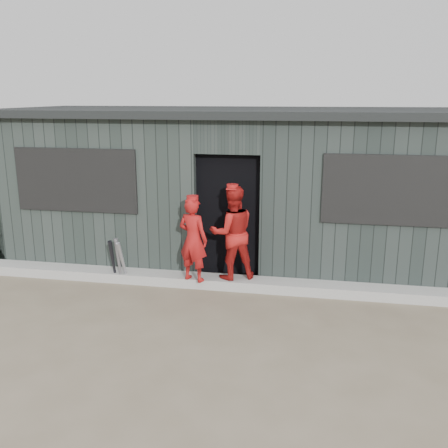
% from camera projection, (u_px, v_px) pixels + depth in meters
% --- Properties ---
extents(ground, '(80.00, 80.00, 0.00)m').
position_uv_depth(ground, '(196.00, 343.00, 5.90)').
color(ground, brown).
rests_on(ground, ground).
extents(curb, '(8.00, 0.36, 0.15)m').
position_uv_depth(curb, '(224.00, 282.00, 7.61)').
color(curb, gray).
rests_on(curb, ground).
extents(bat_left, '(0.11, 0.29, 0.70)m').
position_uv_depth(bat_left, '(123.00, 262.00, 7.66)').
color(bat_left, '#95959D').
rests_on(bat_left, ground).
extents(bat_mid, '(0.12, 0.17, 0.75)m').
position_uv_depth(bat_mid, '(119.00, 261.00, 7.66)').
color(bat_mid, gray).
rests_on(bat_mid, ground).
extents(bat_right, '(0.08, 0.25, 0.71)m').
position_uv_depth(bat_right, '(113.00, 261.00, 7.70)').
color(bat_right, black).
rests_on(bat_right, ground).
extents(player_red_left, '(0.53, 0.44, 1.27)m').
position_uv_depth(player_red_left, '(193.00, 240.00, 7.34)').
color(player_red_left, '#A01413').
rests_on(player_red_left, curb).
extents(player_red_right, '(0.84, 0.76, 1.41)m').
position_uv_depth(player_red_right, '(232.00, 233.00, 7.43)').
color(player_red_right, '#A31614').
rests_on(player_red_right, curb).
extents(player_grey_back, '(0.79, 0.63, 1.42)m').
position_uv_depth(player_grey_back, '(258.00, 234.00, 7.92)').
color(player_grey_back, silver).
rests_on(player_grey_back, ground).
extents(dugout, '(8.30, 3.30, 2.62)m').
position_uv_depth(dugout, '(241.00, 185.00, 8.91)').
color(dugout, black).
rests_on(dugout, ground).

